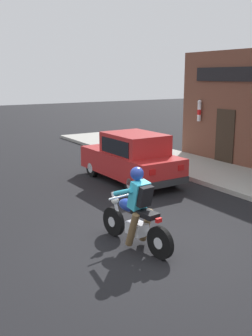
# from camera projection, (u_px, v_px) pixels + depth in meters

# --- Properties ---
(ground_plane) EXTENTS (80.00, 80.00, 0.00)m
(ground_plane) POSITION_uv_depth(u_px,v_px,m) (152.00, 245.00, 7.84)
(ground_plane) COLOR black
(sidewalk_curb) EXTENTS (2.60, 22.00, 0.14)m
(sidewalk_curb) POSITION_uv_depth(u_px,v_px,m) (227.00, 176.00, 12.96)
(sidewalk_curb) COLOR #9E9B93
(sidewalk_curb) RESTS_ON ground
(motorcycle_with_rider) EXTENTS (0.64, 2.02, 1.62)m
(motorcycle_with_rider) POSITION_uv_depth(u_px,v_px,m) (136.00, 214.00, 7.63)
(motorcycle_with_rider) COLOR black
(motorcycle_with_rider) RESTS_ON ground
(car_hatchback) EXTENTS (1.71, 3.81, 1.57)m
(car_hatchback) POSITION_uv_depth(u_px,v_px,m) (131.00, 158.00, 12.39)
(car_hatchback) COLOR black
(car_hatchback) RESTS_ON ground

